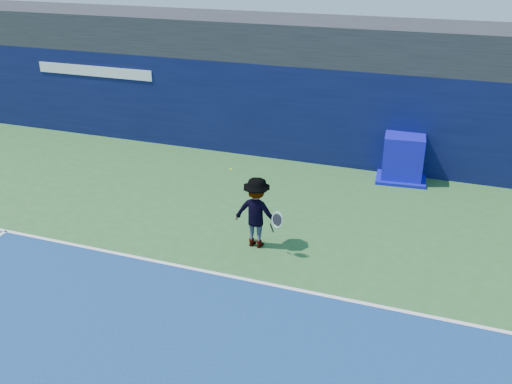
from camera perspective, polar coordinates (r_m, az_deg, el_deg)
ground at (r=10.43m, az=-13.99°, el=-15.65°), size 80.00×80.00×0.00m
baseline at (r=12.50m, az=-6.48°, el=-7.60°), size 24.00×0.10×0.01m
stadium_band at (r=18.84m, az=4.80°, el=15.04°), size 36.00×3.00×1.20m
back_wall_assembly at (r=18.35m, az=3.71°, el=8.11°), size 36.00×1.03×3.00m
equipment_cart at (r=17.28m, az=14.48°, el=3.26°), size 1.55×1.55×1.36m
tennis_player at (r=12.94m, az=0.07°, el=-2.06°), size 1.30×0.73×1.68m
tennis_ball at (r=14.47m, az=-2.51°, el=2.27°), size 0.07×0.07×0.07m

